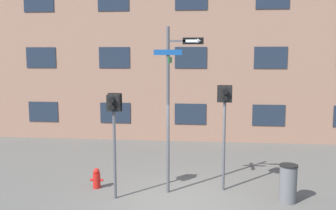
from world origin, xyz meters
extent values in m
plane|color=#595651|center=(0.00, 0.00, 0.00)|extent=(60.00, 60.00, 0.00)
cube|color=#936B56|center=(0.00, 7.44, 6.27)|extent=(24.00, 0.60, 12.54)
cube|color=#1E2838|center=(-6.86, 7.12, 1.25)|extent=(1.40, 0.03, 0.93)
cube|color=#1E2838|center=(-3.43, 7.12, 1.25)|extent=(1.40, 0.03, 0.93)
cube|color=#1E2838|center=(0.00, 7.12, 1.25)|extent=(1.40, 0.03, 0.93)
cube|color=#1E2838|center=(3.43, 7.12, 1.25)|extent=(1.40, 0.03, 0.93)
cube|color=#1E2838|center=(-6.86, 7.12, 3.76)|extent=(1.40, 0.03, 0.93)
cube|color=#1E2838|center=(-3.43, 7.12, 3.76)|extent=(1.40, 0.03, 0.93)
cube|color=#1E2838|center=(0.00, 7.12, 3.76)|extent=(1.40, 0.03, 0.93)
cube|color=#1E2838|center=(3.43, 7.12, 3.76)|extent=(1.40, 0.03, 0.93)
cube|color=#1E2838|center=(-6.86, 7.12, 6.27)|extent=(1.40, 0.03, 0.93)
cube|color=#1E2838|center=(-3.43, 7.12, 6.27)|extent=(1.40, 0.03, 0.93)
cylinder|color=#4C4C51|center=(-0.33, 0.70, 2.31)|extent=(0.09, 0.09, 4.62)
cube|color=#4C4C51|center=(0.00, 0.70, 4.23)|extent=(0.67, 0.05, 0.05)
cube|color=#14478C|center=(-0.33, 0.64, 3.93)|extent=(0.76, 0.02, 0.15)
cube|color=#196B2D|center=(-0.27, 0.70, 3.72)|extent=(0.02, 0.82, 0.16)
cube|color=black|center=(0.34, 0.68, 4.23)|extent=(0.56, 0.02, 0.18)
cube|color=white|center=(0.30, 0.67, 4.23)|extent=(0.32, 0.01, 0.07)
cone|color=white|center=(0.50, 0.67, 4.23)|extent=(0.10, 0.14, 0.14)
cylinder|color=#4C4C51|center=(-1.71, 0.11, 1.20)|extent=(0.08, 0.08, 2.40)
cube|color=black|center=(-1.71, 0.11, 2.61)|extent=(0.32, 0.26, 0.43)
cube|color=black|center=(-1.71, 0.25, 2.61)|extent=(0.38, 0.02, 0.49)
cylinder|color=black|center=(-1.71, -0.08, 2.71)|extent=(0.15, 0.12, 0.15)
cylinder|color=black|center=(-1.71, -0.08, 2.51)|extent=(0.15, 0.12, 0.15)
cylinder|color=#EA4C14|center=(-1.71, -0.03, 2.71)|extent=(0.12, 0.01, 0.12)
cylinder|color=#4C4C51|center=(1.23, 1.05, 1.28)|extent=(0.08, 0.08, 2.56)
cube|color=black|center=(1.23, 1.05, 2.77)|extent=(0.36, 0.26, 0.43)
cube|color=black|center=(1.23, 1.19, 2.77)|extent=(0.42, 0.02, 0.49)
cylinder|color=black|center=(1.23, 0.86, 2.87)|extent=(0.15, 0.12, 0.15)
cylinder|color=black|center=(1.23, 0.86, 2.67)|extent=(0.15, 0.12, 0.15)
cylinder|color=orange|center=(1.23, 0.92, 2.87)|extent=(0.12, 0.01, 0.12)
cylinder|color=red|center=(-2.44, 0.82, 0.22)|extent=(0.22, 0.22, 0.44)
sphere|color=red|center=(-2.44, 0.82, 0.50)|extent=(0.18, 0.18, 0.18)
cylinder|color=red|center=(-2.59, 0.82, 0.24)|extent=(0.08, 0.08, 0.08)
cylinder|color=red|center=(-2.29, 0.82, 0.24)|extent=(0.08, 0.08, 0.08)
cylinder|color=#59595B|center=(2.88, 0.32, 0.49)|extent=(0.45, 0.45, 0.97)
cylinder|color=black|center=(2.88, 0.32, 0.99)|extent=(0.48, 0.48, 0.04)
camera|label=1|loc=(0.73, -9.43, 3.83)|focal=40.00mm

